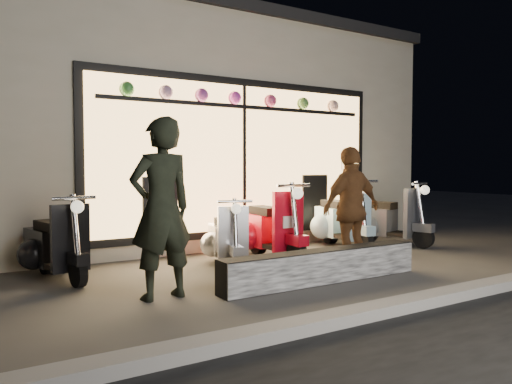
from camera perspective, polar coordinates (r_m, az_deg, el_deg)
ground at (r=6.50m, az=1.22°, el=-9.58°), size 40.00×40.00×0.00m
kerb at (r=4.98m, az=14.22°, el=-12.88°), size 40.00×0.25×0.12m
shop_building at (r=10.89m, az=-13.33°, el=6.54°), size 10.20×6.23×4.20m
graffiti_barrier at (r=6.17m, az=7.61°, el=-8.39°), size 2.79×0.28×0.40m
scooter_silver at (r=7.21m, az=-3.42°, el=-5.32°), size 0.67×1.30×0.93m
scooter_red at (r=7.77m, az=1.26°, el=-4.16°), size 0.51×1.54×1.11m
scooter_black at (r=6.87m, az=-22.11°, el=-5.65°), size 0.63×1.43×1.02m
scooter_blue at (r=8.95m, az=9.39°, el=-3.19°), size 0.69×1.60×1.14m
scooter_grey at (r=9.36m, az=14.17°, el=-3.10°), size 0.76×1.52×1.08m
man at (r=5.37m, az=-10.79°, el=-1.86°), size 0.75×0.53×1.93m
woman at (r=6.87m, az=10.84°, el=-1.87°), size 1.00×0.46×1.68m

